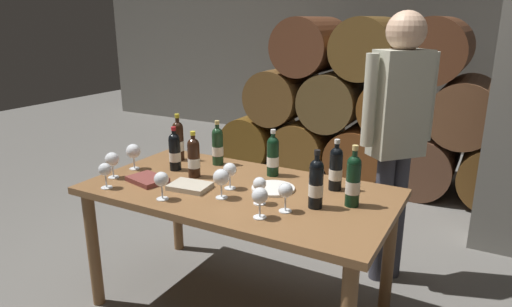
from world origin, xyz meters
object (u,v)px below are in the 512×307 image
wine_bottle_1 (353,180)px  wine_glass_4 (133,152)px  wine_glass_5 (260,185)px  leather_ledger (190,186)px  wine_bottle_2 (218,146)px  sommelier_presenting (398,125)px  dining_table (239,203)px  wine_bottle_7 (273,156)px  wine_bottle_5 (316,183)px  wine_bottle_3 (336,168)px  wine_glass_0 (221,178)px  wine_glass_6 (230,171)px  wine_glass_1 (161,180)px  wine_glass_2 (286,192)px  wine_bottle_6 (175,151)px  wine_bottle_4 (178,140)px  tasting_notebook (148,179)px  wine_glass_3 (112,160)px  wine_glass_8 (105,170)px  wine_bottle_0 (194,157)px  wine_glass_7 (260,197)px  serving_plate (273,188)px

wine_bottle_1 → wine_glass_4: wine_bottle_1 is taller
wine_glass_5 → leather_ledger: (-0.44, 0.00, -0.09)m
wine_bottle_2 → sommelier_presenting: 1.13m
dining_table → wine_glass_4: (-0.75, -0.03, 0.21)m
wine_bottle_7 → wine_glass_4: (-0.82, -0.31, -0.01)m
wine_glass_5 → wine_bottle_5: bearing=19.4°
wine_glass_5 → leather_ledger: 0.45m
wine_bottle_3 → wine_bottle_5: 0.28m
wine_bottle_5 → wine_glass_0: (-0.48, -0.12, -0.02)m
wine_glass_6 → wine_glass_1: bearing=-127.0°
wine_bottle_2 → wine_glass_2: size_ratio=1.98×
wine_glass_2 → wine_glass_6: size_ratio=0.98×
wine_glass_1 → wine_glass_2: 0.65m
sommelier_presenting → wine_glass_2: bearing=-109.5°
wine_bottle_5 → wine_glass_1: wine_bottle_5 is taller
dining_table → wine_bottle_6: size_ratio=6.18×
wine_bottle_3 → wine_bottle_6: (-0.99, -0.15, -0.00)m
wine_bottle_4 → tasting_notebook: bearing=-76.3°
wine_glass_6 → sommelier_presenting: 1.08m
wine_glass_3 → tasting_notebook: size_ratio=0.71×
wine_bottle_7 → tasting_notebook: 0.75m
sommelier_presenting → wine_bottle_7: bearing=-143.0°
wine_glass_3 → wine_glass_4: (-0.01, 0.18, 0.00)m
wine_bottle_1 → wine_glass_1: bearing=-156.0°
wine_bottle_6 → wine_glass_2: wine_bottle_6 is taller
wine_bottle_5 → wine_glass_0: 0.49m
wine_glass_1 → sommelier_presenting: sommelier_presenting is taller
dining_table → wine_glass_1: (-0.27, -0.33, 0.20)m
wine_bottle_6 → wine_glass_8: 0.46m
wine_bottle_7 → wine_glass_4: wine_bottle_7 is taller
wine_bottle_2 → wine_glass_0: wine_bottle_2 is taller
tasting_notebook → wine_bottle_6: bearing=102.1°
dining_table → wine_bottle_1: size_ratio=5.37×
wine_bottle_5 → wine_glass_4: size_ratio=1.84×
wine_glass_5 → wine_bottle_6: bearing=162.8°
wine_bottle_1 → leather_ledger: size_ratio=1.44×
dining_table → wine_bottle_4: size_ratio=5.44×
wine_bottle_4 → wine_glass_0: bearing=-34.7°
wine_bottle_3 → wine_glass_6: bearing=-152.5°
wine_bottle_0 → wine_glass_6: (0.29, -0.07, -0.02)m
tasting_notebook → sommelier_presenting: bearing=50.8°
wine_glass_4 → wine_glass_7: bearing=-14.0°
wine_glass_6 → wine_glass_7: size_ratio=0.98×
wine_bottle_7 → leather_ledger: (-0.30, -0.42, -0.11)m
tasting_notebook → leather_ledger: 0.28m
wine_glass_2 → wine_bottle_4: bearing=156.8°
wine_bottle_0 → sommelier_presenting: size_ratio=0.16×
wine_bottle_0 → wine_glass_0: wine_bottle_0 is taller
wine_bottle_1 → tasting_notebook: (-1.14, -0.23, -0.12)m
serving_plate → wine_glass_2: bearing=-51.9°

